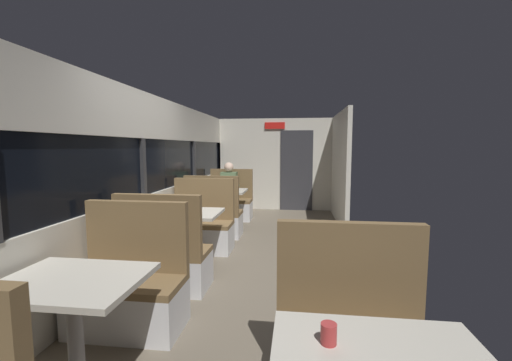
{
  "coord_description": "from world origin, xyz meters",
  "views": [
    {
      "loc": [
        0.54,
        -3.93,
        1.59
      ],
      "look_at": [
        -0.39,
        3.47,
        0.81
      ],
      "focal_mm": 22.51,
      "sensor_mm": 36.0,
      "label": 1
    }
  ],
  "objects_px": {
    "seated_passenger": "(229,195)",
    "bench_far_window_facing_end": "(214,218)",
    "dining_table_near_window": "(73,293)",
    "bench_near_window_facing_entry": "(130,291)",
    "coffee_cup_primary": "(329,334)",
    "bench_mid_window_facing_entry": "(202,229)",
    "dining_table_mid_window": "(186,219)",
    "bench_mid_window_facing_end": "(165,261)",
    "bench_front_aisle_facing_entry": "(351,350)",
    "bench_far_window_facing_entry": "(230,204)",
    "dining_table_far_window": "(223,195)"
  },
  "relations": [
    {
      "from": "coffee_cup_primary",
      "to": "bench_front_aisle_facing_entry",
      "type": "bearing_deg",
      "value": 71.0
    },
    {
      "from": "bench_far_window_facing_end",
      "to": "coffee_cup_primary",
      "type": "bearing_deg",
      "value": -69.02
    },
    {
      "from": "seated_passenger",
      "to": "coffee_cup_primary",
      "type": "bearing_deg",
      "value": -73.82
    },
    {
      "from": "bench_near_window_facing_entry",
      "to": "bench_mid_window_facing_end",
      "type": "distance_m",
      "value": 0.76
    },
    {
      "from": "dining_table_mid_window",
      "to": "bench_far_window_facing_end",
      "type": "height_order",
      "value": "bench_far_window_facing_end"
    },
    {
      "from": "bench_front_aisle_facing_entry",
      "to": "seated_passenger",
      "type": "relative_size",
      "value": 0.87
    },
    {
      "from": "bench_near_window_facing_entry",
      "to": "bench_mid_window_facing_entry",
      "type": "distance_m",
      "value": 2.16
    },
    {
      "from": "bench_front_aisle_facing_entry",
      "to": "coffee_cup_primary",
      "type": "relative_size",
      "value": 12.22
    },
    {
      "from": "bench_mid_window_facing_entry",
      "to": "dining_table_near_window",
      "type": "bearing_deg",
      "value": -90.0
    },
    {
      "from": "bench_near_window_facing_entry",
      "to": "coffee_cup_primary",
      "type": "xyz_separation_m",
      "value": [
        1.58,
        -1.2,
        0.46
      ]
    },
    {
      "from": "bench_far_window_facing_end",
      "to": "coffee_cup_primary",
      "type": "height_order",
      "value": "bench_far_window_facing_end"
    },
    {
      "from": "dining_table_mid_window",
      "to": "bench_far_window_facing_end",
      "type": "distance_m",
      "value": 1.5
    },
    {
      "from": "dining_table_far_window",
      "to": "bench_far_window_facing_entry",
      "type": "xyz_separation_m",
      "value": [
        0.0,
        0.7,
        -0.31
      ]
    },
    {
      "from": "bench_mid_window_facing_entry",
      "to": "bench_far_window_facing_entry",
      "type": "relative_size",
      "value": 1.0
    },
    {
      "from": "bench_mid_window_facing_end",
      "to": "bench_far_window_facing_entry",
      "type": "height_order",
      "value": "same"
    },
    {
      "from": "bench_mid_window_facing_entry",
      "to": "bench_front_aisle_facing_entry",
      "type": "bearing_deg",
      "value": -57.06
    },
    {
      "from": "bench_near_window_facing_entry",
      "to": "bench_front_aisle_facing_entry",
      "type": "distance_m",
      "value": 1.89
    },
    {
      "from": "bench_mid_window_facing_end",
      "to": "bench_far_window_facing_end",
      "type": "bearing_deg",
      "value": 90.0
    },
    {
      "from": "dining_table_near_window",
      "to": "bench_front_aisle_facing_entry",
      "type": "distance_m",
      "value": 1.82
    },
    {
      "from": "dining_table_near_window",
      "to": "seated_passenger",
      "type": "xyz_separation_m",
      "value": [
        0.0,
        4.95,
        -0.1
      ]
    },
    {
      "from": "dining_table_mid_window",
      "to": "bench_front_aisle_facing_entry",
      "type": "height_order",
      "value": "bench_front_aisle_facing_entry"
    },
    {
      "from": "bench_far_window_facing_end",
      "to": "bench_mid_window_facing_entry",
      "type": "bearing_deg",
      "value": -90.0
    },
    {
      "from": "bench_mid_window_facing_end",
      "to": "coffee_cup_primary",
      "type": "bearing_deg",
      "value": -51.15
    },
    {
      "from": "bench_far_window_facing_entry",
      "to": "coffee_cup_primary",
      "type": "distance_m",
      "value": 5.77
    },
    {
      "from": "bench_near_window_facing_entry",
      "to": "seated_passenger",
      "type": "height_order",
      "value": "seated_passenger"
    },
    {
      "from": "dining_table_mid_window",
      "to": "dining_table_far_window",
      "type": "xyz_separation_m",
      "value": [
        0.0,
        2.16,
        0.0
      ]
    },
    {
      "from": "bench_mid_window_facing_entry",
      "to": "dining_table_far_window",
      "type": "height_order",
      "value": "bench_mid_window_facing_entry"
    },
    {
      "from": "dining_table_far_window",
      "to": "seated_passenger",
      "type": "bearing_deg",
      "value": 90.0
    },
    {
      "from": "dining_table_mid_window",
      "to": "bench_mid_window_facing_end",
      "type": "distance_m",
      "value": 0.77
    },
    {
      "from": "bench_front_aisle_facing_entry",
      "to": "seated_passenger",
      "type": "distance_m",
      "value": 5.18
    },
    {
      "from": "bench_near_window_facing_entry",
      "to": "bench_front_aisle_facing_entry",
      "type": "height_order",
      "value": "same"
    },
    {
      "from": "dining_table_near_window",
      "to": "bench_mid_window_facing_entry",
      "type": "bearing_deg",
      "value": 90.0
    },
    {
      "from": "bench_near_window_facing_entry",
      "to": "dining_table_far_window",
      "type": "relative_size",
      "value": 1.22
    },
    {
      "from": "bench_mid_window_facing_entry",
      "to": "seated_passenger",
      "type": "height_order",
      "value": "seated_passenger"
    },
    {
      "from": "bench_near_window_facing_entry",
      "to": "bench_front_aisle_facing_entry",
      "type": "relative_size",
      "value": 1.0
    },
    {
      "from": "bench_far_window_facing_end",
      "to": "bench_far_window_facing_entry",
      "type": "xyz_separation_m",
      "value": [
        0.0,
        1.4,
        0.0
      ]
    },
    {
      "from": "bench_far_window_facing_end",
      "to": "seated_passenger",
      "type": "bearing_deg",
      "value": 90.0
    },
    {
      "from": "bench_mid_window_facing_entry",
      "to": "seated_passenger",
      "type": "distance_m",
      "value": 2.1
    },
    {
      "from": "bench_mid_window_facing_end",
      "to": "seated_passenger",
      "type": "bearing_deg",
      "value": 90.0
    },
    {
      "from": "dining_table_near_window",
      "to": "bench_near_window_facing_entry",
      "type": "height_order",
      "value": "bench_near_window_facing_entry"
    },
    {
      "from": "dining_table_far_window",
      "to": "seated_passenger",
      "type": "relative_size",
      "value": 0.71
    },
    {
      "from": "bench_far_window_facing_end",
      "to": "bench_front_aisle_facing_entry",
      "type": "distance_m",
      "value": 3.95
    },
    {
      "from": "seated_passenger",
      "to": "bench_far_window_facing_end",
      "type": "bearing_deg",
      "value": -90.0
    },
    {
      "from": "bench_mid_window_facing_entry",
      "to": "coffee_cup_primary",
      "type": "bearing_deg",
      "value": -64.8
    },
    {
      "from": "bench_mid_window_facing_end",
      "to": "bench_mid_window_facing_entry",
      "type": "xyz_separation_m",
      "value": [
        0.0,
        1.4,
        0.0
      ]
    },
    {
      "from": "bench_near_window_facing_entry",
      "to": "seated_passenger",
      "type": "xyz_separation_m",
      "value": [
        0.0,
        4.25,
        0.21
      ]
    },
    {
      "from": "bench_near_window_facing_entry",
      "to": "coffee_cup_primary",
      "type": "bearing_deg",
      "value": -37.21
    },
    {
      "from": "bench_mid_window_facing_end",
      "to": "bench_front_aisle_facing_entry",
      "type": "bearing_deg",
      "value": -37.3
    },
    {
      "from": "bench_mid_window_facing_entry",
      "to": "coffee_cup_primary",
      "type": "relative_size",
      "value": 12.22
    },
    {
      "from": "bench_mid_window_facing_entry",
      "to": "bench_far_window_facing_entry",
      "type": "height_order",
      "value": "same"
    }
  ]
}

